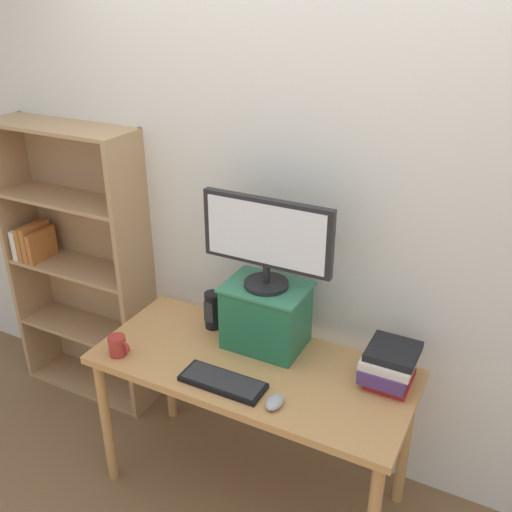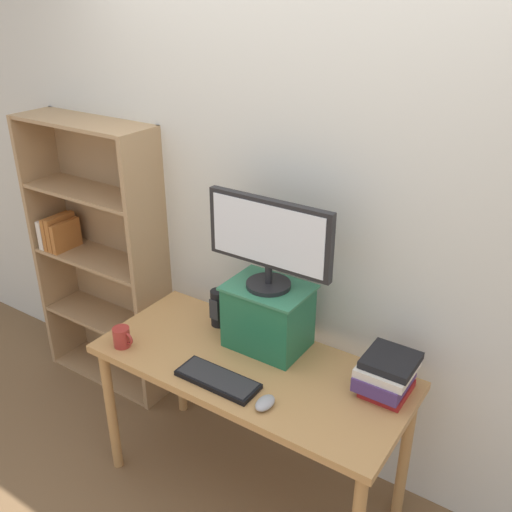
{
  "view_description": "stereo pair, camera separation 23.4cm",
  "coord_description": "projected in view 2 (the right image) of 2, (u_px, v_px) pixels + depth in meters",
  "views": [
    {
      "loc": [
        0.95,
        -1.81,
        2.27
      ],
      "look_at": [
        -0.01,
        0.07,
        1.25
      ],
      "focal_mm": 40.0,
      "sensor_mm": 36.0,
      "label": 1
    },
    {
      "loc": [
        1.15,
        -1.69,
        2.27
      ],
      "look_at": [
        -0.01,
        0.07,
        1.25
      ],
      "focal_mm": 40.0,
      "sensor_mm": 36.0,
      "label": 2
    }
  ],
  "objects": [
    {
      "name": "coffee_mug",
      "position": [
        122.0,
        337.0,
        2.6
      ],
      "size": [
        0.11,
        0.08,
        0.09
      ],
      "color": "#9E2D28",
      "rests_on": "desk"
    },
    {
      "name": "desk",
      "position": [
        250.0,
        379.0,
        2.54
      ],
      "size": [
        1.41,
        0.62,
        0.75
      ],
      "color": "#B7844C",
      "rests_on": "ground_plane"
    },
    {
      "name": "book_stack",
      "position": [
        387.0,
        374.0,
        2.3
      ],
      "size": [
        0.21,
        0.23,
        0.16
      ],
      "color": "maroon",
      "rests_on": "desk"
    },
    {
      "name": "back_wall",
      "position": [
        305.0,
        216.0,
        2.6
      ],
      "size": [
        7.0,
        0.08,
        2.6
      ],
      "color": "silver",
      "rests_on": "ground_plane"
    },
    {
      "name": "keyboard",
      "position": [
        218.0,
        379.0,
        2.38
      ],
      "size": [
        0.36,
        0.14,
        0.02
      ],
      "color": "black",
      "rests_on": "desk"
    },
    {
      "name": "ground_plane",
      "position": [
        251.0,
        487.0,
        2.83
      ],
      "size": [
        12.0,
        12.0,
        0.0
      ],
      "primitive_type": "plane",
      "color": "brown"
    },
    {
      "name": "bookshelf_unit",
      "position": [
        100.0,
        255.0,
        3.33
      ],
      "size": [
        0.85,
        0.28,
        1.62
      ],
      "color": "tan",
      "rests_on": "ground_plane"
    },
    {
      "name": "computer_mouse",
      "position": [
        265.0,
        403.0,
        2.24
      ],
      "size": [
        0.06,
        0.1,
        0.04
      ],
      "color": "#99999E",
      "rests_on": "desk"
    },
    {
      "name": "riser_box",
      "position": [
        268.0,
        315.0,
        2.56
      ],
      "size": [
        0.37,
        0.27,
        0.31
      ],
      "color": "#1E6642",
      "rests_on": "desk"
    },
    {
      "name": "desk_speaker",
      "position": [
        219.0,
        308.0,
        2.74
      ],
      "size": [
        0.08,
        0.09,
        0.19
      ],
      "color": "black",
      "rests_on": "desk"
    },
    {
      "name": "computer_monitor",
      "position": [
        269.0,
        239.0,
        2.4
      ],
      "size": [
        0.59,
        0.2,
        0.41
      ],
      "color": "black",
      "rests_on": "riser_box"
    }
  ]
}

